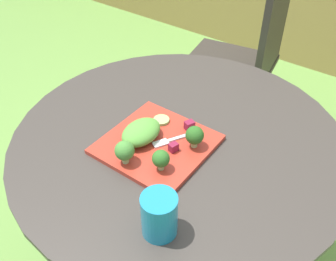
% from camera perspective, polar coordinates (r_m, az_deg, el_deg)
% --- Properties ---
extents(patio_table, '(0.99, 0.99, 0.72)m').
position_cam_1_polar(patio_table, '(1.28, 1.46, -8.59)').
color(patio_table, '#38332D').
rests_on(patio_table, ground_plane).
extents(patio_chair, '(0.51, 0.51, 0.90)m').
position_cam_1_polar(patio_chair, '(1.95, 11.77, 11.17)').
color(patio_chair, '#332D28').
rests_on(patio_chair, ground_plane).
extents(salad_plate, '(0.29, 0.29, 0.01)m').
position_cam_1_polar(salad_plate, '(1.08, -1.71, -2.10)').
color(salad_plate, '#AD3323').
rests_on(salad_plate, patio_table).
extents(drinking_glass, '(0.08, 0.08, 0.11)m').
position_cam_1_polar(drinking_glass, '(0.85, -1.32, -12.92)').
color(drinking_glass, teal).
rests_on(drinking_glass, patio_table).
extents(fork, '(0.09, 0.14, 0.00)m').
position_cam_1_polar(fork, '(1.08, 0.77, -1.36)').
color(fork, silver).
rests_on(fork, salad_plate).
extents(lettuce_mound, '(0.09, 0.13, 0.05)m').
position_cam_1_polar(lettuce_mound, '(1.07, -4.09, -0.25)').
color(lettuce_mound, '#519338').
rests_on(lettuce_mound, salad_plate).
extents(broccoli_floret_0, '(0.05, 0.05, 0.07)m').
position_cam_1_polar(broccoli_floret_0, '(1.04, 4.06, -0.77)').
color(broccoli_floret_0, '#99B770').
rests_on(broccoli_floret_0, salad_plate).
extents(broccoli_floret_1, '(0.05, 0.05, 0.07)m').
position_cam_1_polar(broccoli_floret_1, '(1.00, -6.59, -3.09)').
color(broccoli_floret_1, '#99B770').
rests_on(broccoli_floret_1, salad_plate).
extents(broccoli_floret_2, '(0.05, 0.05, 0.06)m').
position_cam_1_polar(broccoli_floret_2, '(0.97, -1.09, -4.32)').
color(broccoli_floret_2, '#99B770').
rests_on(broccoli_floret_2, salad_plate).
extents(cucumber_slice_0, '(0.05, 0.05, 0.01)m').
position_cam_1_polar(cucumber_slice_0, '(1.14, -1.02, 1.59)').
color(cucumber_slice_0, '#8EB766').
rests_on(cucumber_slice_0, salad_plate).
extents(beet_chunk_0, '(0.03, 0.03, 0.02)m').
position_cam_1_polar(beet_chunk_0, '(1.04, 0.83, -2.55)').
color(beet_chunk_0, maroon).
rests_on(beet_chunk_0, salad_plate).
extents(beet_chunk_1, '(0.03, 0.03, 0.03)m').
position_cam_1_polar(beet_chunk_1, '(1.11, 3.26, 0.78)').
color(beet_chunk_1, maroon).
rests_on(beet_chunk_1, salad_plate).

